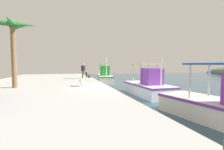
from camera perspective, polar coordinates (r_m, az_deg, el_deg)
The scene contains 8 objects.
quay_pier at distance 11.36m, azimuth -25.95°, elevation -6.70°, with size 36.00×10.00×0.80m, color #B2B2AD.
fishing_boat_nearest at distance 22.19m, azimuth -2.60°, elevation -0.59°, with size 6.64×2.54×3.27m.
fishing_boat_second at distance 13.05m, azimuth 12.50°, elevation -3.82°, with size 5.09×2.24×2.76m.
pelican at distance 11.99m, azimuth -10.33°, elevation -2.01°, with size 0.92×0.67×0.82m.
fisherman_standing at distance 18.49m, azimuth -10.05°, elevation 1.67°, with size 0.53×0.47×1.71m.
mooring_bollard_nearest at distance 22.89m, azimuth -9.03°, elevation 0.30°, with size 0.28×0.28×0.52m, color #333338.
mooring_bollard_second at distance 19.70m, azimuth -8.04°, elevation -0.43°, with size 0.26×0.26×0.38m, color #333338.
palm_tree at distance 13.05m, azimuth -31.36°, elevation 13.25°, with size 3.06×2.91×4.55m.
Camera 1 is at (10.98, -2.84, 2.36)m, focal length 26.06 mm.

